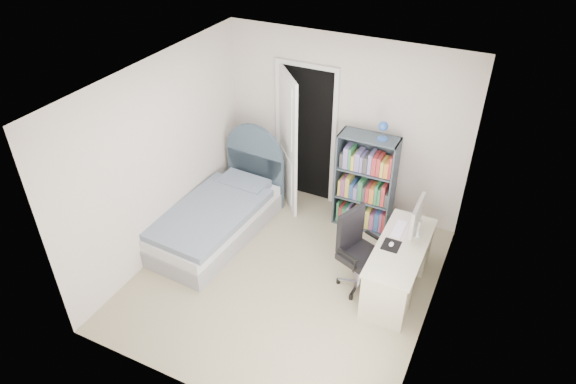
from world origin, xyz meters
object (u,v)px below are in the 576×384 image
at_px(floor_lamp, 288,161).
at_px(bookcase, 366,186).
at_px(desk, 399,265).
at_px(office_chair, 357,247).
at_px(nightstand, 252,166).
at_px(bed, 219,215).

relative_size(floor_lamp, bookcase, 0.92).
xyz_separation_m(floor_lamp, desk, (2.01, -1.18, -0.25)).
bearing_deg(office_chair, nightstand, 148.00).
distance_m(desk, office_chair, 0.54).
relative_size(nightstand, desk, 0.41).
bearing_deg(bed, office_chair, -3.74).
distance_m(bed, desk, 2.46).
distance_m(bed, bookcase, 2.00).
bearing_deg(floor_lamp, desk, -30.45).
bearing_deg(bookcase, office_chair, -75.74).
bearing_deg(nightstand, floor_lamp, -2.86).
bearing_deg(office_chair, floor_lamp, 139.30).
relative_size(bed, nightstand, 3.79).
relative_size(bed, office_chair, 2.04).
distance_m(bed, floor_lamp, 1.31).
xyz_separation_m(bed, bookcase, (1.69, 1.02, 0.35)).
bearing_deg(bed, floor_lamp, 69.03).
relative_size(floor_lamp, office_chair, 1.49).
bearing_deg(bed, nightstand, 98.03).
bearing_deg(desk, nightstand, 155.29).
bearing_deg(nightstand, desk, -24.71).
distance_m(bookcase, desk, 1.31).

